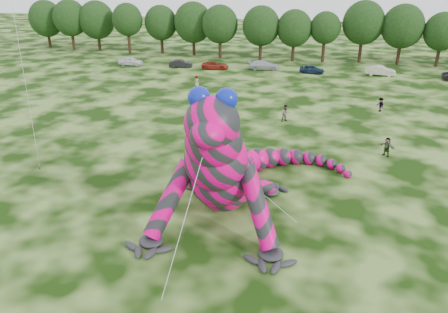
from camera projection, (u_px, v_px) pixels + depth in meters
ground at (283, 246)px, 26.95m from camera, size 240.00×240.00×0.00m
inflatable_gecko at (227, 139)px, 30.15m from camera, size 17.41×20.37×9.81m
tree_0 at (47, 24)px, 89.04m from camera, size 6.91×6.22×9.51m
tree_1 at (71, 25)px, 86.65m from camera, size 6.74×6.07×9.81m
tree_2 at (97, 26)px, 86.22m from camera, size 7.04×6.34×9.64m
tree_3 at (128, 29)px, 83.26m from camera, size 5.81×5.23×9.44m
tree_4 at (161, 30)px, 83.55m from camera, size 6.22×5.60×9.06m
tree_5 at (193, 29)px, 81.82m from camera, size 7.16×6.44×9.80m
tree_6 at (220, 32)px, 79.18m from camera, size 6.52×5.86×9.49m
tree_7 at (261, 33)px, 77.75m from camera, size 6.68×6.01×9.48m
tree_8 at (294, 36)px, 76.82m from camera, size 6.14×5.53×8.94m
tree_9 at (325, 37)px, 76.11m from camera, size 5.27×4.74×8.68m
tree_10 at (362, 32)px, 75.54m from camera, size 7.09×6.38×10.50m
tree_11 at (402, 35)px, 73.98m from camera, size 7.01×6.31×10.07m
tree_12 at (441, 40)px, 72.52m from camera, size 5.99×5.39×8.97m
car_0 at (131, 61)px, 75.00m from camera, size 4.21×1.72×1.43m
car_1 at (181, 64)px, 73.52m from camera, size 4.11×2.10×1.29m
car_2 at (215, 65)px, 72.38m from camera, size 4.63×2.41×1.25m
car_3 at (264, 65)px, 72.02m from camera, size 5.33×2.83×1.47m
car_4 at (312, 69)px, 69.50m from camera, size 4.06×2.18×1.31m
car_5 at (381, 71)px, 68.14m from camera, size 4.64×1.88×1.50m
spectator_4 at (197, 81)px, 61.88m from camera, size 0.91×0.79×1.58m
spectator_0 at (198, 105)px, 51.03m from camera, size 0.80×0.72×1.82m
spectator_2 at (380, 105)px, 51.32m from camera, size 1.11×1.24×1.67m
spectator_5 at (387, 147)px, 39.34m from camera, size 1.62×1.37×1.76m
spectator_1 at (286, 113)px, 48.00m from camera, size 1.17×1.12×1.89m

